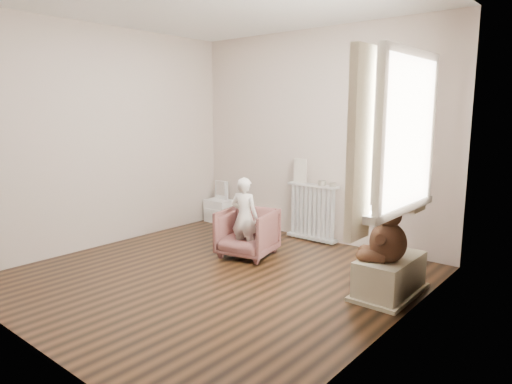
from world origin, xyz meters
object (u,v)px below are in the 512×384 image
Objects in this scene: child at (244,217)px; teddy_bear at (389,224)px; radiator at (312,210)px; plush_cat at (413,185)px; toy_vanity at (219,203)px; toy_bench at (390,273)px; armchair at (247,233)px.

child is 1.72× the size of teddy_bear.
child is (-0.22, -1.04, 0.07)m from radiator.
plush_cat reaches higher than teddy_bear.
toy_vanity is at bearing 140.77° from teddy_bear.
toy_vanity reaches higher than toy_bench.
plush_cat is at bearing -12.35° from armchair.
teddy_bear is 0.39m from plush_cat.
child is 1.20× the size of toy_bench.
teddy_bear is at bearing -19.73° from toy_vanity.
radiator reaches higher than armchair.
toy_vanity is at bearing -178.92° from radiator.
teddy_bear is at bearing -81.58° from toy_bench.
child reaches higher than toy_bench.
armchair is 0.67× the size of child.
teddy_bear reaches higher than child.
radiator is at bearing 145.27° from toy_bench.
armchair is at bearing 155.72° from teddy_bear.
armchair is 1.69m from toy_bench.
toy_bench is 0.81m from plush_cat.
plush_cat is (1.83, 0.01, 0.73)m from armchair.
armchair reaches higher than toy_bench.
teddy_bear is (0.02, -0.12, 0.47)m from toy_bench.
toy_vanity is 1.17× the size of teddy_bear.
teddy_bear reaches higher than radiator.
child reaches higher than armchair.
toy_vanity is 3.43m from plush_cat.
armchair is 0.80× the size of toy_bench.
plush_cat is at bearing 32.57° from teddy_bear.
radiator is 1.80m from toy_bench.
teddy_bear is at bearing -17.59° from armchair.
child is at bearing -36.33° from toy_vanity.
radiator reaches higher than toy_bench.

